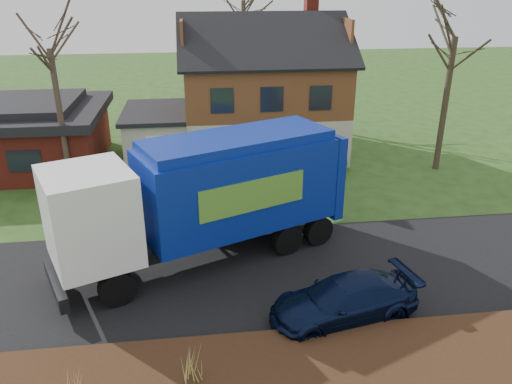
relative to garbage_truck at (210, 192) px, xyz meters
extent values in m
plane|color=#284617|center=(1.64, -1.40, -2.68)|extent=(120.00, 120.00, 0.00)
cube|color=black|center=(1.64, -1.40, -2.67)|extent=(80.00, 7.00, 0.02)
cube|color=black|center=(1.64, -6.70, -2.53)|extent=(80.00, 3.50, 0.30)
cube|color=beige|center=(3.64, 12.60, -1.33)|extent=(9.00, 7.50, 2.70)
cube|color=#512917|center=(3.64, 12.60, 1.42)|extent=(9.00, 7.50, 2.80)
cube|color=maroon|center=(6.64, 13.60, 5.78)|extent=(0.70, 0.90, 1.60)
cube|color=beige|center=(-2.56, 12.10, -1.38)|extent=(3.50, 5.50, 2.60)
cube|color=black|center=(-2.56, 12.10, 0.04)|extent=(3.90, 5.90, 0.24)
cube|color=maroon|center=(-10.36, 11.60, -1.28)|extent=(9.00, 7.50, 2.80)
cube|color=black|center=(-10.36, 11.60, 0.37)|extent=(9.80, 8.20, 0.50)
cube|color=black|center=(-10.36, 11.60, 0.82)|extent=(7.00, 6.00, 0.40)
cylinder|color=black|center=(-3.17, -2.66, -2.08)|extent=(1.26, 0.84, 1.19)
cylinder|color=black|center=(-4.12, -0.44, -2.08)|extent=(1.26, 0.84, 1.19)
cylinder|color=black|center=(2.85, -0.10, -2.08)|extent=(1.26, 0.84, 1.19)
cylinder|color=black|center=(1.90, 2.12, -2.08)|extent=(1.26, 0.84, 1.19)
cylinder|color=black|center=(4.22, 0.48, -2.08)|extent=(1.26, 0.84, 1.19)
cylinder|color=black|center=(3.28, 2.70, -2.08)|extent=(1.26, 0.84, 1.19)
cube|color=black|center=(0.05, 0.02, -1.70)|extent=(9.62, 5.13, 0.40)
cube|color=white|center=(-3.91, -1.66, 0.08)|extent=(3.55, 3.67, 3.10)
cube|color=black|center=(-5.07, -2.16, 0.25)|extent=(1.07, 2.36, 1.03)
cube|color=black|center=(-5.18, -2.20, -2.05)|extent=(1.39, 2.75, 0.52)
cube|color=navy|center=(1.05, 0.45, 0.08)|extent=(7.78, 5.47, 3.10)
cube|color=navy|center=(1.05, 0.45, 1.80)|extent=(7.33, 5.02, 0.34)
cube|color=navy|center=(4.49, 1.91, -0.04)|extent=(1.52, 2.85, 3.33)
cube|color=#589430|center=(1.47, -0.96, 0.19)|extent=(3.82, 1.66, 1.15)
cube|color=#589430|center=(0.33, 1.72, 0.19)|extent=(3.82, 1.66, 1.15)
imported|color=#A9ABB1|center=(0.58, 2.24, -1.99)|extent=(4.41, 2.25, 1.38)
imported|color=#0B1533|center=(3.86, -4.31, -2.00)|extent=(4.99, 2.85, 1.36)
cylinder|color=#453429|center=(-6.81, 7.75, 0.76)|extent=(0.29, 0.29, 6.88)
cylinder|color=#3B3223|center=(12.85, 8.08, 0.87)|extent=(0.32, 0.32, 7.11)
cylinder|color=#423528|center=(3.48, 21.43, 1.51)|extent=(0.32, 0.32, 8.38)
cone|color=tan|center=(-3.59, -6.87, -1.93)|extent=(0.04, 0.04, 0.91)
cone|color=tan|center=(-3.74, -6.87, -1.93)|extent=(0.04, 0.04, 0.91)
cone|color=tan|center=(-3.44, -6.87, -1.93)|extent=(0.04, 0.04, 0.91)
cone|color=tan|center=(-3.59, -6.75, -1.93)|extent=(0.04, 0.04, 0.91)
cone|color=tan|center=(-0.80, -6.63, -1.87)|extent=(0.04, 0.04, 1.02)
cone|color=tan|center=(-0.96, -6.63, -1.87)|extent=(0.04, 0.04, 1.02)
cone|color=tan|center=(-0.64, -6.63, -1.87)|extent=(0.04, 0.04, 1.02)
cone|color=tan|center=(-0.80, -6.50, -1.87)|extent=(0.04, 0.04, 1.02)
cone|color=tan|center=(-0.80, -6.76, -1.87)|extent=(0.04, 0.04, 1.02)
camera|label=1|loc=(-0.44, -16.65, 7.09)|focal=35.00mm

